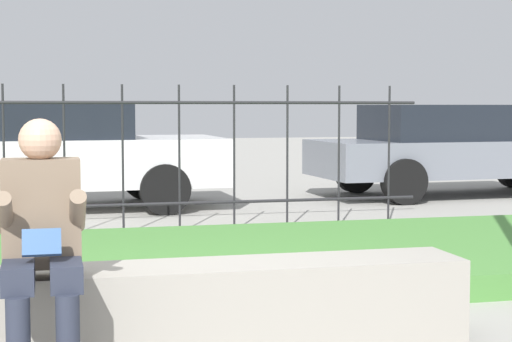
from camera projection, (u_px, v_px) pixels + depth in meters
stone_bench at (225, 312)px, 4.70m from camera, size 2.70×0.49×0.48m
person_seated_reader at (42, 237)px, 4.16m from camera, size 0.42×0.73×1.28m
grass_berm at (149, 265)px, 6.74m from camera, size 8.51×2.89×0.19m
iron_fence at (123, 156)px, 8.85m from camera, size 6.51×0.03×1.56m
car_parked_center at (40, 153)px, 10.97m from camera, size 4.64×2.09×1.38m
car_parked_right at (462, 147)px, 12.77m from camera, size 4.65×2.04×1.36m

